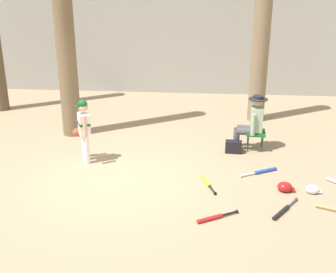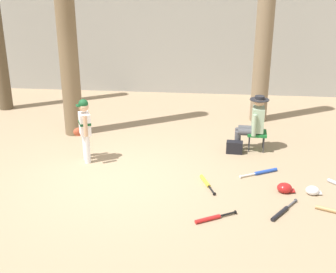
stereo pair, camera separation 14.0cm
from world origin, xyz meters
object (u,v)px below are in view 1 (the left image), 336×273
Objects in this scene: tree_behind_spectator at (261,42)px; batting_helmet_red at (285,187)px; bat_red_barrel at (213,218)px; bat_black_composite at (283,211)px; bat_wood_tan at (335,210)px; handbag_beside_stool at (233,147)px; batting_helmet_white at (313,189)px; seated_spectator at (252,121)px; young_ballplayer at (84,127)px; bat_blue_youth at (263,171)px; tree_near_player at (62,7)px; folding_stool at (256,133)px; bat_yellow_trainer at (206,182)px.

tree_behind_spectator is 14.69× the size of batting_helmet_red.
bat_black_composite is at bearing 15.07° from bat_red_barrel.
bat_wood_tan is at bearing 7.57° from bat_black_composite.
handbag_beside_stool is 0.45× the size of bat_wood_tan.
seated_spectator is at bearing 115.57° from batting_helmet_white.
young_ballplayer is 3.84× the size of handbag_beside_stool.
tree_near_player is at bearing 157.37° from bat_blue_youth.
bat_red_barrel is (-0.45, -2.71, -0.10)m from handbag_beside_stool.
handbag_beside_stool is at bearing -147.71° from seated_spectator.
batting_helmet_white is at bearing -66.81° from folding_stool.
seated_spectator is (-0.31, -1.99, -1.35)m from tree_behind_spectator.
young_ballplayer is at bearing -164.96° from folding_stool.
bat_yellow_trainer is (-1.24, -3.72, -1.95)m from tree_behind_spectator.
young_ballplayer is 3.08× the size of folding_stool.
tree_behind_spectator is 3.78× the size of seated_spectator.
tree_near_player is 9.26× the size of bat_yellow_trainer.
bat_blue_youth is 2.43× the size of batting_helmet_red.
bat_wood_tan is (1.97, 0.42, 0.00)m from bat_red_barrel.
bat_black_composite is 2.56× the size of batting_helmet_white.
batting_helmet_red is at bearing -63.71° from handbag_beside_stool.
handbag_beside_stool is 1.08m from bat_blue_youth.
seated_spectator reaches higher than bat_yellow_trainer.
bat_blue_youth is 0.99× the size of bat_wood_tan.
batting_helmet_red reaches higher than bat_yellow_trainer.
bat_blue_youth is at bearing 136.71° from batting_helmet_white.
young_ballplayer reaches higher than seated_spectator.
batting_helmet_red reaches higher than batting_helmet_white.
seated_spectator reaches higher than bat_red_barrel.
bat_black_composite is 0.77m from batting_helmet_red.
bat_red_barrel is at bearing -47.21° from tree_near_player.
young_ballplayer reaches higher than bat_black_composite.
bat_red_barrel is at bearing -107.47° from folding_stool.
batting_helmet_red is at bearing -28.56° from tree_near_player.
bat_red_barrel is (-0.97, -1.76, 0.00)m from bat_blue_youth.
tree_behind_spectator is at bearing 38.50° from young_ballplayer.
young_ballplayer is 1.74× the size of bat_blue_youth.
tree_near_player is 5.40m from bat_blue_youth.
tree_near_player is at bearing 143.80° from bat_yellow_trainer.
handbag_beside_stool is 1.10× the size of batting_helmet_red.
bat_red_barrel is at bearing -118.74° from bat_blue_youth.
batting_helmet_red is (0.35, -1.88, -0.29)m from folding_stool.
bat_black_composite is at bearing -36.60° from bat_yellow_trainer.
batting_helmet_red is at bearing -66.60° from bat_blue_youth.
seated_spectator is at bearing 114.39° from bat_wood_tan.
handbag_beside_stool is (3.00, 0.70, -0.61)m from young_ballplayer.
young_ballplayer is 1.73× the size of bat_wood_tan.
tree_behind_spectator is at bearing 92.05° from batting_helmet_red.
batting_helmet_white is (0.78, -0.73, 0.03)m from bat_blue_youth.
batting_helmet_white is at bearing -43.29° from bat_blue_youth.
young_ballplayer is 4.85m from bat_wood_tan.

